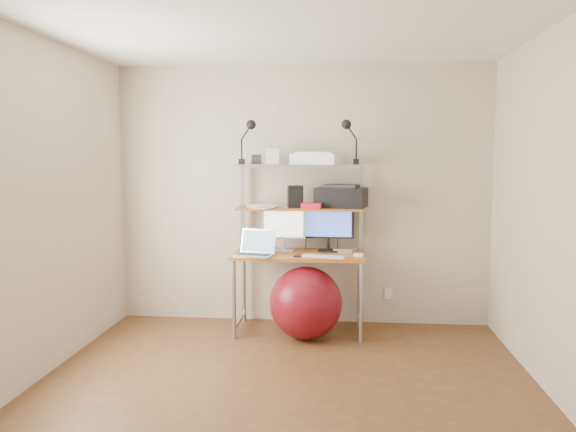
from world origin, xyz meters
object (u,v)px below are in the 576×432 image
object	(u,v)px
laptop	(256,250)
printer	(341,197)
exercise_ball	(306,303)
monitor_silver	(284,226)
monitor_black	(328,226)

from	to	relation	value
laptop	printer	xyz separation A→B (m)	(0.75, 0.31, 0.46)
printer	exercise_ball	xyz separation A→B (m)	(-0.30, -0.35, -0.93)
exercise_ball	monitor_silver	bearing A→B (deg)	127.99
monitor_silver	printer	distance (m)	0.60
printer	exercise_ball	world-z (taller)	printer
monitor_silver	exercise_ball	distance (m)	0.75
monitor_black	exercise_ball	world-z (taller)	monitor_black
monitor_silver	printer	bearing A→B (deg)	8.08
monitor_black	printer	bearing A→B (deg)	12.66
printer	exercise_ball	bearing A→B (deg)	-117.53
laptop	exercise_ball	xyz separation A→B (m)	(0.45, -0.04, -0.47)
laptop	printer	size ratio (longest dim) A/B	0.76
monitor_silver	monitor_black	distance (m)	0.42
laptop	exercise_ball	distance (m)	0.65
monitor_black	laptop	xyz separation A→B (m)	(-0.64, -0.29, -0.19)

